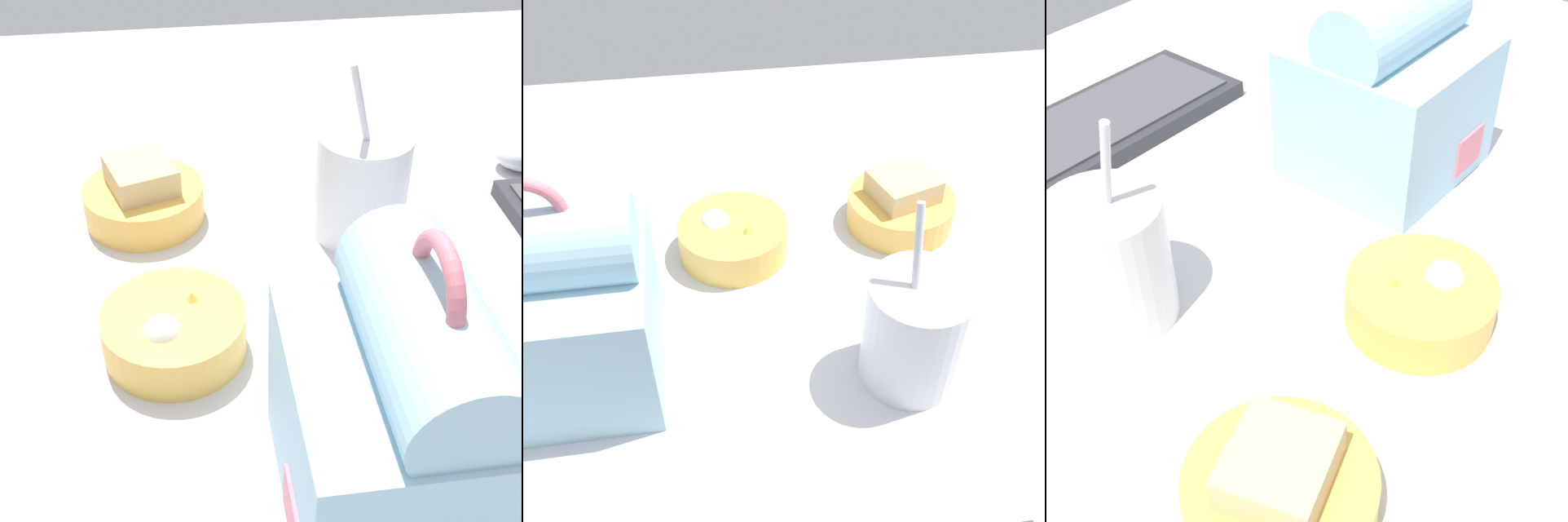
{
  "view_description": "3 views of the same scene",
  "coord_description": "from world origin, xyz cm",
  "views": [
    {
      "loc": [
        46.78,
        -10.21,
        45.65
      ],
      "look_at": [
        -1.41,
        -3.63,
        7.0
      ],
      "focal_mm": 50.0,
      "sensor_mm": 36.0,
      "label": 1
    },
    {
      "loc": [
        5.77,
        43.36,
        50.62
      ],
      "look_at": [
        -1.41,
        -3.63,
        7.0
      ],
      "focal_mm": 45.0,
      "sensor_mm": 36.0,
      "label": 2
    },
    {
      "loc": [
        -33.87,
        -29.76,
        44.89
      ],
      "look_at": [
        -1.41,
        -3.63,
        7.0
      ],
      "focal_mm": 50.0,
      "sensor_mm": 36.0,
      "label": 3
    }
  ],
  "objects": [
    {
      "name": "desk_surface",
      "position": [
        0.0,
        0.0,
        1.0
      ],
      "size": [
        140.0,
        110.0,
        2.0
      ],
      "color": "silver",
      "rests_on": "ground"
    },
    {
      "name": "bento_bowl_snacks",
      "position": [
        3.08,
        -11.39,
        4.14
      ],
      "size": [
        11.91,
        11.91,
        5.19
      ],
      "color": "#EAB24C",
      "rests_on": "desk_surface"
    },
    {
      "name": "lunch_bag",
      "position": [
        19.11,
        2.99,
        10.37
      ],
      "size": [
        16.21,
        15.84,
        21.78
      ],
      "color": "#9EC6DB",
      "rests_on": "desk_surface"
    },
    {
      "name": "soup_cup",
      "position": [
        -11.28,
        7.63,
        7.73
      ],
      "size": [
        9.09,
        9.09,
        18.33
      ],
      "color": "silver",
      "rests_on": "desk_surface"
    },
    {
      "name": "bento_bowl_sandwich",
      "position": [
        -16.55,
        -13.69,
        4.44
      ],
      "size": [
        12.24,
        12.24,
        6.53
      ],
      "color": "#EAB24C",
      "rests_on": "desk_surface"
    }
  ]
}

